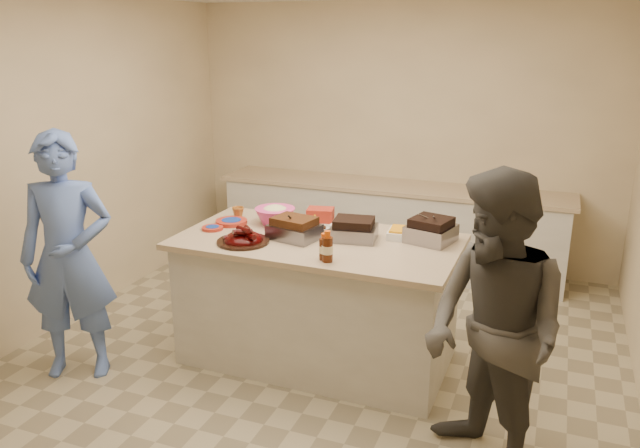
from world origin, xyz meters
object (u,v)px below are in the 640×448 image
at_px(rib_platter, 243,243).
at_px(mustard_bottle, 315,231).
at_px(plastic_cup, 238,218).
at_px(guest_blue, 83,370).
at_px(roasting_pan, 430,241).
at_px(bbq_bottle_a, 324,259).
at_px(bbq_bottle_b, 327,261).
at_px(island, 318,357).
at_px(coleslaw_bowl, 275,224).

height_order(rib_platter, mustard_bottle, rib_platter).
height_order(plastic_cup, guest_blue, plastic_cup).
distance_m(roasting_pan, bbq_bottle_a, 0.85).
height_order(roasting_pan, mustard_bottle, mustard_bottle).
xyz_separation_m(bbq_bottle_b, guest_blue, (-1.78, -0.40, -0.96)).
relative_size(island, roasting_pan, 6.74).
distance_m(roasting_pan, coleslaw_bowl, 1.22).
bearing_deg(bbq_bottle_b, rib_platter, 168.79).
relative_size(rib_platter, bbq_bottle_b, 1.79).
bearing_deg(coleslaw_bowl, rib_platter, -92.03).
distance_m(mustard_bottle, guest_blue, 2.01).
relative_size(bbq_bottle_b, plastic_cup, 2.15).
bearing_deg(plastic_cup, bbq_bottle_a, -33.30).
xyz_separation_m(island, plastic_cup, (-0.79, 0.27, 0.96)).
distance_m(rib_platter, roasting_pan, 1.34).
height_order(roasting_pan, bbq_bottle_a, bbq_bottle_a).
height_order(bbq_bottle_a, plastic_cup, bbq_bottle_a).
xyz_separation_m(mustard_bottle, guest_blue, (-1.46, -0.98, -0.96)).
bearing_deg(bbq_bottle_b, plastic_cup, 146.61).
bearing_deg(guest_blue, mustard_bottle, 9.23).
bearing_deg(coleslaw_bowl, guest_blue, -137.00).
bearing_deg(coleslaw_bowl, plastic_cup, 174.09).
bearing_deg(rib_platter, plastic_cup, 121.47).
xyz_separation_m(roasting_pan, plastic_cup, (-1.56, 0.03, 0.00)).
distance_m(mustard_bottle, plastic_cup, 0.70).
bearing_deg(bbq_bottle_b, bbq_bottle_a, 144.19).
distance_m(rib_platter, guest_blue, 1.55).
relative_size(bbq_bottle_a, bbq_bottle_b, 0.86).
height_order(coleslaw_bowl, bbq_bottle_b, coleslaw_bowl).
bearing_deg(guest_blue, coleslaw_bowl, 18.30).
height_order(island, guest_blue, island).
height_order(coleslaw_bowl, bbq_bottle_a, coleslaw_bowl).
distance_m(island, mustard_bottle, 0.98).
bearing_deg(coleslaw_bowl, mustard_bottle, -8.25).
bearing_deg(guest_blue, plastic_cup, 29.73).
bearing_deg(bbq_bottle_a, rib_platter, 170.36).
bearing_deg(island, bbq_bottle_b, -59.80).
bearing_deg(mustard_bottle, rib_platter, -129.69).
relative_size(island, mustard_bottle, 15.56).
distance_m(roasting_pan, bbq_bottle_b, 0.84).
height_order(roasting_pan, plastic_cup, roasting_pan).
bearing_deg(rib_platter, coleslaw_bowl, 87.97).
xyz_separation_m(bbq_bottle_b, plastic_cup, (-1.02, 0.67, -0.00)).
xyz_separation_m(island, mustard_bottle, (-0.09, 0.18, 0.96)).
distance_m(rib_platter, plastic_cup, 0.62).
bearing_deg(roasting_pan, bbq_bottle_b, -115.59).
xyz_separation_m(rib_platter, plastic_cup, (-0.33, 0.53, -0.00)).
bearing_deg(roasting_pan, guest_blue, -141.17).
bearing_deg(roasting_pan, rib_platter, -143.02).
xyz_separation_m(roasting_pan, bbq_bottle_b, (-0.55, -0.64, 0.00)).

